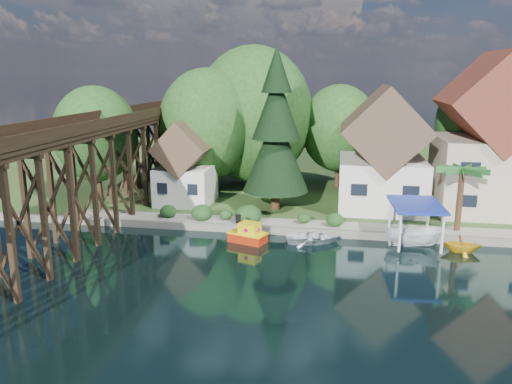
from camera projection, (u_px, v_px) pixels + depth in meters
ground at (284, 275)px, 31.79m from camera, size 140.00×140.00×0.00m
bank at (314, 170)px, 64.32m from camera, size 140.00×52.00×0.50m
seawall at (347, 234)px, 38.74m from camera, size 60.00×0.40×0.62m
promenade at (373, 228)px, 39.60m from camera, size 50.00×2.60×0.06m
trestle_bridge at (85, 169)px, 38.10m from camera, size 4.12×44.18×9.30m
house_left at (383, 157)px, 44.78m from camera, size 7.64×8.64×11.02m
house_center at (489, 145)px, 43.50m from camera, size 8.65×9.18×13.89m
shed at (185, 168)px, 46.58m from camera, size 5.09×5.40×7.85m
bg_trees at (319, 126)px, 50.29m from camera, size 49.90×13.30×10.57m
shrubs at (242, 213)px, 41.12m from camera, size 15.76×2.47×1.70m
conifer at (276, 133)px, 43.47m from camera, size 5.83×5.83×14.35m
palm_tree at (462, 172)px, 37.90m from camera, size 4.82×4.82×5.35m
tugboat at (248, 234)px, 37.77m from camera, size 3.21×2.44×2.06m
boat_white_a at (313, 236)px, 37.81m from camera, size 4.85×3.97×0.88m
boat_canopy at (414, 228)px, 36.65m from camera, size 4.22×5.32×3.29m
boat_yellow at (462, 243)px, 35.62m from camera, size 2.92×2.58×1.43m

